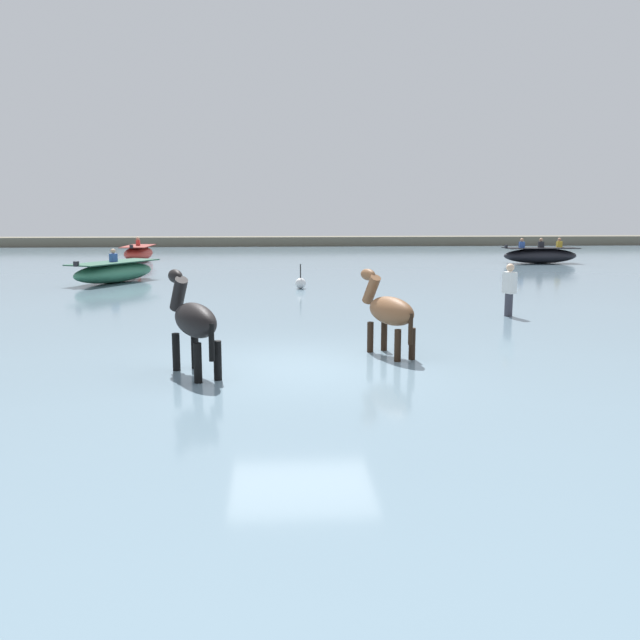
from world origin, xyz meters
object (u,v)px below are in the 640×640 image
object	(u,v)px
horse_lead_black	(194,322)
boat_near_starboard	(540,255)
horse_trailing_bay	(389,313)
boat_mid_channel	(114,272)
boat_near_port	(139,253)
person_spectator_far	(509,294)
channel_buoy	(301,283)

from	to	relation	value
horse_lead_black	boat_near_starboard	xyz separation A→B (m)	(14.70, 22.47, -0.45)
horse_trailing_bay	boat_mid_channel	distance (m)	15.54
horse_lead_black	boat_near_starboard	world-z (taller)	horse_lead_black
horse_trailing_bay	boat_mid_channel	world-z (taller)	horse_trailing_bay
boat_near_port	person_spectator_far	distance (m)	24.01
boat_mid_channel	person_spectator_far	distance (m)	14.80
horse_trailing_bay	channel_buoy	xyz separation A→B (m)	(-1.21, 10.83, -0.60)
boat_near_starboard	person_spectator_far	distance (m)	18.40
boat_near_starboard	channel_buoy	bearing A→B (deg)	-140.33
person_spectator_far	horse_trailing_bay	bearing A→B (deg)	-130.78
horse_lead_black	boat_near_port	xyz separation A→B (m)	(-5.94, 25.76, -0.46)
person_spectator_far	channel_buoy	world-z (taller)	person_spectator_far
horse_trailing_bay	person_spectator_far	world-z (taller)	horse_trailing_bay
horse_lead_black	horse_trailing_bay	distance (m)	3.62
horse_lead_black	horse_trailing_bay	bearing A→B (deg)	20.30
person_spectator_far	boat_near_port	bearing A→B (deg)	123.20
boat_near_port	boat_near_starboard	xyz separation A→B (m)	(20.65, -3.30, 0.01)
horse_trailing_bay	boat_near_starboard	bearing A→B (deg)	61.94
boat_near_port	person_spectator_far	xyz separation A→B (m)	(13.15, -20.09, 0.17)
horse_lead_black	boat_near_port	size ratio (longest dim) A/B	0.53
horse_trailing_bay	boat_near_starboard	world-z (taller)	horse_trailing_bay
boat_near_starboard	person_spectator_far	world-z (taller)	person_spectator_far
horse_trailing_bay	boat_near_port	size ratio (longest dim) A/B	0.50
horse_trailing_bay	boat_near_port	distance (m)	26.23
horse_trailing_bay	boat_near_starboard	distance (m)	24.04
boat_near_port	boat_mid_channel	xyz separation A→B (m)	(1.31, -11.21, -0.01)
horse_lead_black	boat_mid_channel	xyz separation A→B (m)	(-4.63, 14.55, -0.47)
channel_buoy	horse_lead_black	bearing A→B (deg)	-100.25
person_spectator_far	channel_buoy	bearing A→B (deg)	128.03
boat_near_port	boat_mid_channel	world-z (taller)	boat_near_port
horse_lead_black	boat_mid_channel	bearing A→B (deg)	107.65
boat_near_port	boat_mid_channel	size ratio (longest dim) A/B	0.91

